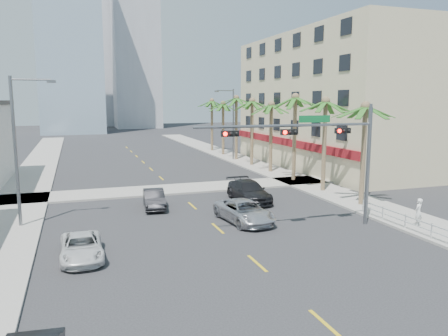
{
  "coord_description": "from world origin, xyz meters",
  "views": [
    {
      "loc": [
        -7.82,
        -14.05,
        7.61
      ],
      "look_at": [
        0.71,
        10.93,
        3.5
      ],
      "focal_mm": 35.0,
      "sensor_mm": 36.0,
      "label": 1
    }
  ],
  "objects_px": {
    "traffic_signal_mast": "(323,145)",
    "pedestrian": "(418,212)",
    "car_lane_right": "(249,191)",
    "car_lane_center": "(244,211)",
    "car_lane_left": "(154,199)",
    "car_parked_far": "(82,247)"
  },
  "relations": [
    {
      "from": "traffic_signal_mast",
      "to": "pedestrian",
      "type": "bearing_deg",
      "value": -17.86
    },
    {
      "from": "traffic_signal_mast",
      "to": "car_lane_right",
      "type": "height_order",
      "value": "traffic_signal_mast"
    },
    {
      "from": "car_lane_center",
      "to": "pedestrian",
      "type": "xyz_separation_m",
      "value": [
        9.36,
        -4.62,
        0.3
      ]
    },
    {
      "from": "car_lane_right",
      "to": "car_lane_left",
      "type": "bearing_deg",
      "value": 178.4
    },
    {
      "from": "car_parked_far",
      "to": "car_lane_left",
      "type": "bearing_deg",
      "value": 60.0
    },
    {
      "from": "traffic_signal_mast",
      "to": "car_lane_left",
      "type": "bearing_deg",
      "value": 135.77
    },
    {
      "from": "car_lane_right",
      "to": "pedestrian",
      "type": "relative_size",
      "value": 3.17
    },
    {
      "from": "pedestrian",
      "to": "traffic_signal_mast",
      "type": "bearing_deg",
      "value": -44.1
    },
    {
      "from": "traffic_signal_mast",
      "to": "car_lane_right",
      "type": "xyz_separation_m",
      "value": [
        -1.35,
        8.07,
        -4.29
      ]
    },
    {
      "from": "traffic_signal_mast",
      "to": "car_parked_far",
      "type": "distance_m",
      "value": 14.32
    },
    {
      "from": "car_lane_center",
      "to": "pedestrian",
      "type": "bearing_deg",
      "value": -33.3
    },
    {
      "from": "car_lane_center",
      "to": "car_lane_right",
      "type": "relative_size",
      "value": 0.94
    },
    {
      "from": "car_lane_left",
      "to": "pedestrian",
      "type": "bearing_deg",
      "value": -30.3
    },
    {
      "from": "traffic_signal_mast",
      "to": "car_parked_far",
      "type": "bearing_deg",
      "value": -177.27
    },
    {
      "from": "car_parked_far",
      "to": "car_lane_center",
      "type": "height_order",
      "value": "car_lane_center"
    },
    {
      "from": "car_parked_far",
      "to": "car_lane_center",
      "type": "distance_m",
      "value": 10.4
    },
    {
      "from": "car_parked_far",
      "to": "car_lane_right",
      "type": "relative_size",
      "value": 0.79
    },
    {
      "from": "traffic_signal_mast",
      "to": "car_lane_left",
      "type": "height_order",
      "value": "traffic_signal_mast"
    },
    {
      "from": "car_lane_left",
      "to": "car_lane_center",
      "type": "xyz_separation_m",
      "value": [
        4.74,
        -5.47,
        0.03
      ]
    },
    {
      "from": "car_lane_right",
      "to": "pedestrian",
      "type": "xyz_separation_m",
      "value": [
        6.92,
        -9.87,
        0.22
      ]
    },
    {
      "from": "car_lane_center",
      "to": "car_parked_far",
      "type": "bearing_deg",
      "value": -167.47
    },
    {
      "from": "car_lane_center",
      "to": "car_lane_right",
      "type": "distance_m",
      "value": 5.78
    }
  ]
}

